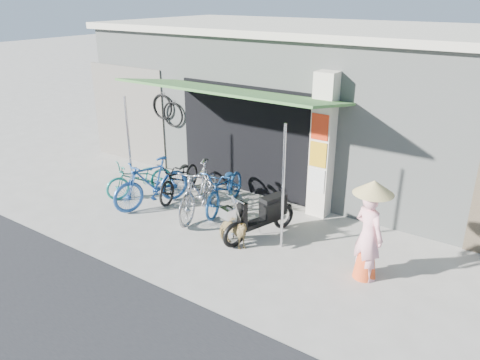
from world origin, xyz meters
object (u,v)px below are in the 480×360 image
Objects in this scene: bike_blue at (152,183)px; bike_silver at (199,190)px; bike_teal at (140,178)px; bike_black at (180,178)px; moped at (262,216)px; street_dog at (233,232)px; nun at (369,231)px; bike_navy at (225,188)px.

bike_blue is 0.95× the size of bike_silver.
bike_teal is 0.93m from bike_black.
bike_black is 1.02× the size of moped.
nun reaches higher than street_dog.
bike_navy reaches higher than bike_teal.
bike_silver reaches higher than street_dog.
bike_blue is 2.53× the size of street_dog.
bike_silver is (1.79, -0.04, 0.15)m from bike_teal.
bike_silver is at bearing -39.55° from bike_black.
bike_blue reaches higher than bike_teal.
nun is (4.71, -0.77, 0.40)m from bike_black.
bike_silver is at bearing 21.57° from bike_teal.
nun is (2.37, 0.44, 0.56)m from street_dog.
bike_navy is 3.59m from nun.
bike_blue is at bearing -158.87° from moped.
nun is (3.47, -0.84, 0.37)m from bike_navy.
bike_navy is at bearing 41.98° from street_dog.
bike_blue is 2.72m from moped.
nun is at bearing -26.34° from bike_navy.
bike_blue is at bearing 80.57° from street_dog.
bike_blue is 1.07× the size of moped.
bike_navy is at bearing 48.17° from bike_blue.
bike_blue reaches higher than bike_navy.
bike_navy is at bearing 12.71° from nun.
bike_black reaches higher than bike_teal.
bike_teal is 5.54m from nun.
bike_black is (0.81, 0.47, 0.03)m from bike_teal.
bike_black is 2.41× the size of street_dog.
nun is (4.86, -0.03, 0.31)m from bike_blue.
moped is (1.58, -0.06, -0.12)m from bike_silver.
moped reaches higher than bike_navy.
nun reaches higher than bike_teal.
bike_black is at bearing 138.23° from bike_silver.
bike_blue is 4.87m from nun.
bike_black is 1.24m from bike_navy.
street_dog is (2.34, -1.21, -0.15)m from bike_black.
bike_silver is 1.59m from moped.
bike_blue is 2.55m from street_dog.
bike_blue reaches higher than bike_black.
bike_teal is at bearing 77.94° from street_dog.
bike_black is at bearing 63.85° from street_dog.
bike_silver is 1.55m from street_dog.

